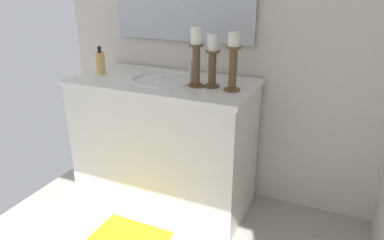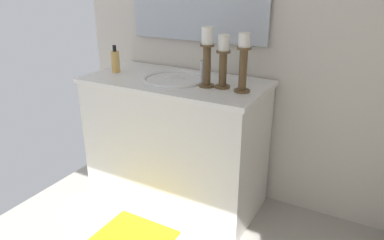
# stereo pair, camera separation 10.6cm
# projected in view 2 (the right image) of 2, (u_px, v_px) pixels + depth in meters

# --- Properties ---
(wall_left) EXTENTS (0.04, 2.25, 2.45)m
(wall_left) POSITION_uv_depth(u_px,v_px,m) (230.00, 16.00, 2.26)
(wall_left) COLOR silver
(wall_left) RESTS_ON ground
(vanity_cabinet) EXTENTS (0.58, 1.16, 0.86)m
(vanity_cabinet) POSITION_uv_depth(u_px,v_px,m) (176.00, 142.00, 2.38)
(vanity_cabinet) COLOR white
(vanity_cabinet) RESTS_ON ground
(sink_basin) EXTENTS (0.40, 0.40, 0.24)m
(sink_basin) POSITION_uv_depth(u_px,v_px,m) (175.00, 85.00, 2.24)
(sink_basin) COLOR white
(sink_basin) RESTS_ON vanity_cabinet
(candle_holder_tall) EXTENTS (0.09, 0.09, 0.32)m
(candle_holder_tall) POSITION_uv_depth(u_px,v_px,m) (243.00, 61.00, 1.92)
(candle_holder_tall) COLOR brown
(candle_holder_tall) RESTS_ON vanity_cabinet
(candle_holder_short) EXTENTS (0.09, 0.09, 0.30)m
(candle_holder_short) POSITION_uv_depth(u_px,v_px,m) (223.00, 60.00, 2.00)
(candle_holder_short) COLOR brown
(candle_holder_short) RESTS_ON vanity_cabinet
(candle_holder_mid) EXTENTS (0.09, 0.09, 0.34)m
(candle_holder_mid) POSITION_uv_depth(u_px,v_px,m) (207.00, 55.00, 2.02)
(candle_holder_mid) COLOR brown
(candle_holder_mid) RESTS_ON vanity_cabinet
(soap_bottle) EXTENTS (0.06, 0.06, 0.18)m
(soap_bottle) POSITION_uv_depth(u_px,v_px,m) (115.00, 61.00, 2.37)
(soap_bottle) COLOR #E5B259
(soap_bottle) RESTS_ON vanity_cabinet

